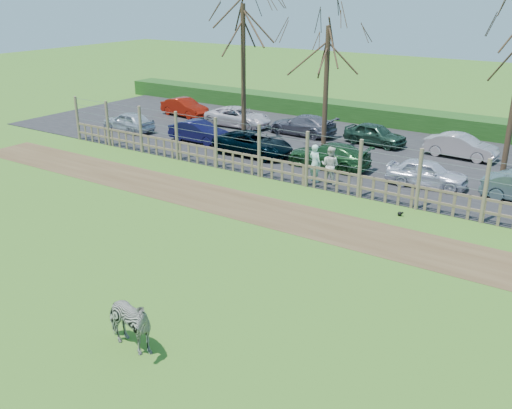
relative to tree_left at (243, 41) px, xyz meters
The scene contains 21 objects.
ground 15.17m from the tree_left, 62.53° to the right, with size 120.00×120.00×0.00m, color olive.
dirt_strip 11.74m from the tree_left, 50.91° to the right, with size 34.00×2.80×0.01m, color brown.
asphalt 8.81m from the tree_left, 17.10° to the left, with size 44.00×13.00×0.04m, color #232326.
hedge 12.20m from the tree_left, 54.16° to the left, with size 46.00×2.00×1.10m, color #1E4716.
fence 9.25m from the tree_left, 34.70° to the right, with size 30.16×0.16×2.50m.
tree_left is the anchor object (origin of this frame).
tree_mid 4.67m from the tree_left, 12.53° to the left, with size 4.80×4.80×6.83m.
zebra 20.28m from the tree_left, 63.32° to the right, with size 0.80×1.75×1.48m, color gray.
visitor_a 8.90m from the tree_left, 30.11° to the right, with size 0.63×0.41×1.72m, color #B6EDDB.
visitor_b 9.42m from the tree_left, 27.17° to the right, with size 0.84×0.65×1.72m, color silver.
crow 13.68m from the tree_left, 26.25° to the right, with size 0.23×0.17×0.19m.
car_0 9.12m from the tree_left, 168.31° to the right, with size 1.42×3.52×1.20m, color #B4B9C5.
car_1 5.59m from the tree_left, 151.25° to the right, with size 1.27×3.64×1.20m, color #10103B.
car_2 5.55m from the tree_left, 43.74° to the right, with size 1.99×4.32×1.20m, color black.
car_3 7.99m from the tree_left, 13.77° to the right, with size 1.68×4.13×1.20m, color #1F4B25.
car_4 12.13m from the tree_left, ahead, with size 1.42×3.52×1.20m, color silver.
car_7 9.71m from the tree_left, 153.81° to the left, with size 1.27×3.64×1.20m, color #981609.
car_8 6.51m from the tree_left, 129.51° to the left, with size 1.99×4.32×1.20m, color silver.
car_9 6.36m from the tree_left, 63.06° to the left, with size 1.68×4.13×1.20m, color slate.
car_10 8.85m from the tree_left, 31.03° to the left, with size 1.42×3.52×1.20m, color #234232.
car_11 12.62m from the tree_left, 19.31° to the left, with size 1.27×3.64×1.20m, color #C1B1B3.
Camera 1 is at (11.45, -13.14, 8.30)m, focal length 40.00 mm.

